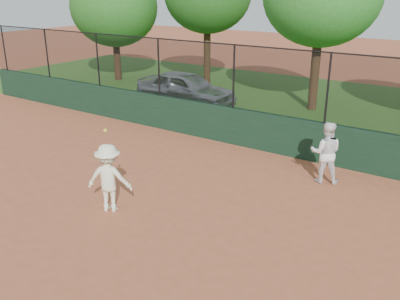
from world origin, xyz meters
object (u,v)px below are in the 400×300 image
Objects in this scene: player_second at (326,152)px; player_main at (109,178)px; parked_car at (186,89)px; tree_0 at (114,7)px.

player_second is 5.54m from player_main.
player_main reaches higher than player_second.
parked_car is 2.03× the size of player_main.
player_second is at bearing -122.00° from parked_car.
parked_car is 2.68× the size of player_second.
tree_0 is at bearing -46.26° from player_second.
tree_0 reaches higher than player_second.
player_main reaches higher than parked_car.
tree_0 is (-10.48, 11.15, 3.01)m from player_main.
parked_car is 9.53m from player_main.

